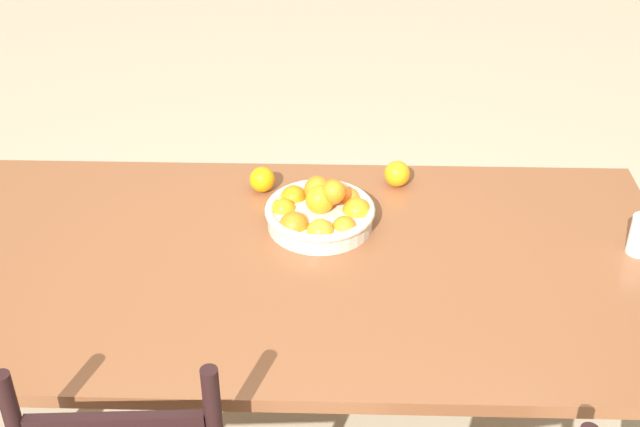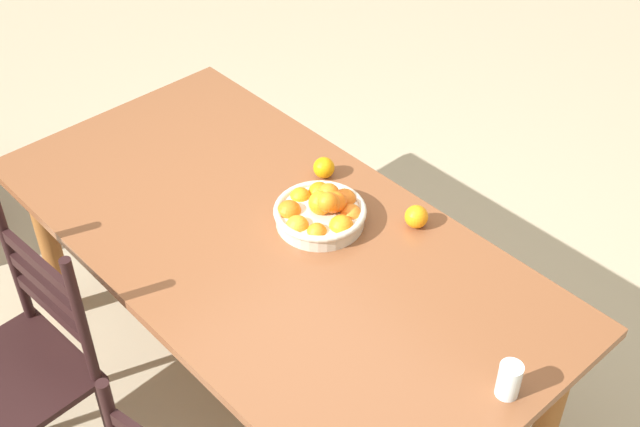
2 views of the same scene
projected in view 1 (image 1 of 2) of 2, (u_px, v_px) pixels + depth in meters
The scene contains 4 objects.
dining_table at pixel (298, 289), 2.35m from camera, with size 2.05×1.03×0.77m.
fruit_bowl at pixel (321, 211), 2.41m from camera, with size 0.31×0.31×0.15m.
orange_loose_0 at pixel (397, 174), 2.60m from camera, with size 0.08×0.08×0.08m, color orange.
orange_loose_1 at pixel (262, 180), 2.57m from camera, with size 0.08×0.08×0.08m, color orange.
Camera 1 is at (-0.11, 1.84, 2.14)m, focal length 47.88 mm.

